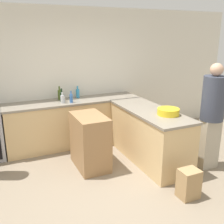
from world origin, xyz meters
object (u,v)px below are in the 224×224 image
(wine_bottle_dark, at_px, (62,96))
(dish_soap_bottle, at_px, (78,93))
(mixing_bowl, at_px, (168,112))
(olive_oil_bottle, at_px, (60,94))
(island_table, at_px, (90,141))
(paper_bag, at_px, (189,184))
(water_bottle_blue, at_px, (71,98))
(vinegar_bottle_clear, at_px, (63,99))
(person_at_peninsula, at_px, (212,114))

(wine_bottle_dark, relative_size, dish_soap_bottle, 1.05)
(mixing_bowl, distance_m, dish_soap_bottle, 2.01)
(dish_soap_bottle, bearing_deg, olive_oil_bottle, -176.94)
(mixing_bowl, bearing_deg, island_table, 155.05)
(paper_bag, bearing_deg, island_table, 123.24)
(water_bottle_blue, distance_m, paper_bag, 2.61)
(dish_soap_bottle, xyz_separation_m, paper_bag, (0.73, -2.62, -0.81))
(vinegar_bottle_clear, xyz_separation_m, dish_soap_bottle, (0.39, 0.30, 0.02))
(olive_oil_bottle, relative_size, dish_soap_bottle, 1.11)
(olive_oil_bottle, bearing_deg, dish_soap_bottle, 3.06)
(person_at_peninsula, bearing_deg, paper_bag, -147.01)
(dish_soap_bottle, bearing_deg, wine_bottle_dark, -153.79)
(wine_bottle_dark, height_order, dish_soap_bottle, wine_bottle_dark)
(vinegar_bottle_clear, distance_m, paper_bag, 2.70)
(mixing_bowl, distance_m, vinegar_bottle_clear, 1.99)
(olive_oil_bottle, bearing_deg, mixing_bowl, -52.20)
(mixing_bowl, xyz_separation_m, paper_bag, (-0.24, -0.87, -0.77))
(paper_bag, bearing_deg, person_at_peninsula, 32.99)
(wine_bottle_dark, xyz_separation_m, paper_bag, (1.11, -2.44, -0.82))
(olive_oil_bottle, distance_m, water_bottle_blue, 0.35)
(olive_oil_bottle, bearing_deg, island_table, -80.98)
(water_bottle_blue, bearing_deg, olive_oil_bottle, 114.67)
(mixing_bowl, relative_size, person_at_peninsula, 0.20)
(wine_bottle_dark, distance_m, dish_soap_bottle, 0.42)
(mixing_bowl, bearing_deg, person_at_peninsula, -25.79)
(water_bottle_blue, relative_size, person_at_peninsula, 0.13)
(dish_soap_bottle, bearing_deg, person_at_peninsula, -52.22)
(vinegar_bottle_clear, xyz_separation_m, water_bottle_blue, (0.16, -0.04, 0.01))
(mixing_bowl, relative_size, vinegar_bottle_clear, 1.76)
(olive_oil_bottle, bearing_deg, wine_bottle_dark, -89.76)
(olive_oil_bottle, distance_m, dish_soap_bottle, 0.38)
(wine_bottle_dark, xyz_separation_m, water_bottle_blue, (0.14, -0.15, -0.01))
(olive_oil_bottle, bearing_deg, paper_bag, -66.89)
(water_bottle_blue, xyz_separation_m, person_at_peninsula, (1.83, -1.72, -0.06))
(dish_soap_bottle, distance_m, water_bottle_blue, 0.41)
(water_bottle_blue, bearing_deg, dish_soap_bottle, 55.14)
(dish_soap_bottle, height_order, paper_bag, dish_soap_bottle)
(person_at_peninsula, bearing_deg, water_bottle_blue, 136.71)
(paper_bag, bearing_deg, wine_bottle_dark, 114.49)
(vinegar_bottle_clear, distance_m, person_at_peninsula, 2.66)
(water_bottle_blue, xyz_separation_m, paper_bag, (0.97, -2.29, -0.80))
(vinegar_bottle_clear, height_order, person_at_peninsula, person_at_peninsula)
(dish_soap_bottle, bearing_deg, water_bottle_blue, -124.86)
(mixing_bowl, xyz_separation_m, dish_soap_bottle, (-0.97, 1.76, 0.04))
(water_bottle_blue, relative_size, paper_bag, 0.54)
(water_bottle_blue, bearing_deg, person_at_peninsula, -43.29)
(mixing_bowl, height_order, olive_oil_bottle, olive_oil_bottle)
(wine_bottle_dark, bearing_deg, island_table, -79.59)
(mixing_bowl, xyz_separation_m, person_at_peninsula, (0.63, -0.30, -0.03))
(water_bottle_blue, bearing_deg, paper_bag, -67.11)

